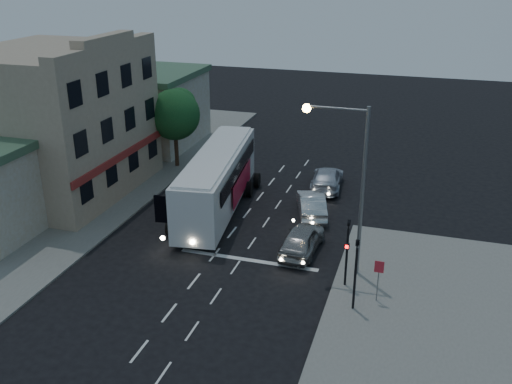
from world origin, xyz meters
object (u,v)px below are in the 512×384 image
(tour_bus, at_px, (217,179))
(streetlight, at_px, (351,172))
(car_sedan_a, at_px, (311,204))
(traffic_signal_main, at_px, (347,245))
(car_sedan_b, at_px, (327,178))
(traffic_signal_side, at_px, (356,266))
(regulatory_sign, at_px, (379,274))
(car_suv, at_px, (302,240))
(street_tree, at_px, (174,112))

(tour_bus, distance_m, streetlight, 11.69)
(car_sedan_a, distance_m, traffic_signal_main, 9.02)
(car_sedan_a, bearing_deg, car_sedan_b, -108.57)
(tour_bus, bearing_deg, car_sedan_a, 0.05)
(traffic_signal_side, relative_size, regulatory_sign, 1.86)
(tour_bus, bearing_deg, traffic_signal_side, -49.36)
(car_sedan_a, height_order, traffic_signal_side, traffic_signal_side)
(car_suv, bearing_deg, tour_bus, -29.62)
(car_suv, bearing_deg, traffic_signal_main, 137.33)
(car_suv, xyz_separation_m, street_tree, (-12.85, 11.22, 3.71))
(car_suv, distance_m, car_sedan_a, 5.16)
(traffic_signal_side, distance_m, street_tree, 23.24)
(traffic_signal_main, relative_size, regulatory_sign, 1.86)
(car_suv, bearing_deg, streetlight, 152.32)
(car_sedan_a, relative_size, street_tree, 0.75)
(car_sedan_a, relative_size, regulatory_sign, 2.11)
(tour_bus, bearing_deg, regulatory_sign, -43.73)
(traffic_signal_side, height_order, streetlight, streetlight)
(tour_bus, distance_m, car_sedan_a, 6.40)
(car_sedan_a, height_order, street_tree, street_tree)
(car_suv, xyz_separation_m, car_sedan_b, (-0.44, 10.19, -0.04))
(car_sedan_a, bearing_deg, street_tree, -43.78)
(car_sedan_b, bearing_deg, car_suv, 87.65)
(tour_bus, relative_size, car_suv, 2.86)
(traffic_signal_main, distance_m, regulatory_sign, 2.14)
(car_sedan_a, bearing_deg, tour_bus, -9.94)
(streetlight, xyz_separation_m, street_tree, (-15.55, 12.82, -1.23))
(car_sedan_a, distance_m, traffic_signal_side, 11.09)
(traffic_signal_main, distance_m, street_tree, 21.38)
(car_suv, relative_size, traffic_signal_main, 1.13)
(car_suv, distance_m, regulatory_sign, 6.21)
(car_sedan_b, relative_size, traffic_signal_main, 1.26)
(car_suv, height_order, traffic_signal_main, traffic_signal_main)
(tour_bus, relative_size, car_sedan_b, 2.56)
(tour_bus, distance_m, regulatory_sign, 14.13)
(streetlight, bearing_deg, traffic_signal_side, -74.30)
(car_sedan_a, distance_m, street_tree, 14.24)
(traffic_signal_side, relative_size, street_tree, 0.66)
(tour_bus, xyz_separation_m, car_suv, (6.74, -4.31, -1.36))
(car_suv, distance_m, street_tree, 17.46)
(car_sedan_b, height_order, regulatory_sign, regulatory_sign)
(car_suv, height_order, streetlight, streetlight)
(car_sedan_b, xyz_separation_m, streetlight, (3.14, -11.79, 4.98))
(car_sedan_a, bearing_deg, car_suv, 78.52)
(car_suv, bearing_deg, regulatory_sign, 142.05)
(car_suv, distance_m, traffic_signal_main, 4.53)
(regulatory_sign, bearing_deg, car_suv, 139.05)
(traffic_signal_main, xyz_separation_m, streetlight, (-0.26, 1.42, 3.31))
(car_sedan_b, relative_size, street_tree, 0.84)
(regulatory_sign, bearing_deg, street_tree, 138.92)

